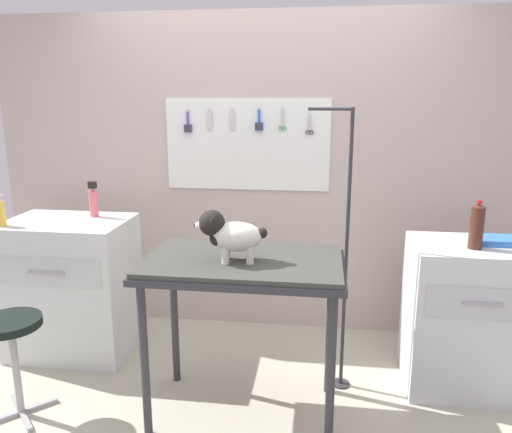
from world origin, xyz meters
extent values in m
cube|color=#B2AF97|center=(0.00, 0.00, -0.02)|extent=(4.40, 4.00, 0.04)
cube|color=#BCA89F|center=(0.00, 1.28, 1.15)|extent=(4.00, 0.06, 2.30)
cube|color=white|center=(-0.12, 1.24, 1.39)|extent=(1.18, 0.02, 0.65)
cylinder|color=gray|center=(-0.55, 1.23, 1.63)|extent=(0.01, 0.02, 0.01)
cylinder|color=#5E499E|center=(-0.55, 1.22, 1.57)|extent=(0.02, 0.02, 0.09)
cube|color=#5E499E|center=(-0.55, 1.22, 1.50)|extent=(0.06, 0.02, 0.06)
cube|color=#333338|center=(-0.55, 1.21, 1.50)|extent=(0.05, 0.01, 0.05)
cylinder|color=gray|center=(-0.39, 1.23, 1.63)|extent=(0.01, 0.02, 0.01)
cube|color=silver|center=(-0.39, 1.22, 1.56)|extent=(0.03, 0.01, 0.13)
cylinder|color=gray|center=(-0.22, 1.23, 1.63)|extent=(0.01, 0.02, 0.01)
cube|color=silver|center=(-0.22, 1.22, 1.56)|extent=(0.03, 0.01, 0.13)
cylinder|color=gray|center=(-0.03, 1.23, 1.65)|extent=(0.01, 0.02, 0.01)
cylinder|color=blue|center=(-0.03, 1.22, 1.59)|extent=(0.02, 0.02, 0.09)
cube|color=blue|center=(-0.03, 1.22, 1.52)|extent=(0.06, 0.02, 0.06)
cube|color=#333338|center=(-0.03, 1.21, 1.52)|extent=(0.05, 0.01, 0.05)
cylinder|color=gray|center=(0.13, 1.23, 1.65)|extent=(0.01, 0.02, 0.01)
cube|color=silver|center=(0.13, 1.22, 1.58)|extent=(0.01, 0.00, 0.11)
cube|color=silver|center=(0.14, 1.22, 1.58)|extent=(0.01, 0.00, 0.11)
torus|color=#31995A|center=(0.12, 1.22, 1.51)|extent=(0.03, 0.01, 0.03)
torus|color=#31995A|center=(0.15, 1.22, 1.51)|extent=(0.03, 0.01, 0.03)
cylinder|color=gray|center=(0.32, 1.23, 1.62)|extent=(0.01, 0.02, 0.01)
cube|color=silver|center=(0.32, 1.22, 1.55)|extent=(0.01, 0.00, 0.11)
cube|color=silver|center=(0.33, 1.22, 1.55)|extent=(0.01, 0.00, 0.11)
torus|color=black|center=(0.31, 1.22, 1.48)|extent=(0.03, 0.01, 0.03)
torus|color=black|center=(0.33, 1.22, 1.48)|extent=(0.03, 0.01, 0.03)
cylinder|color=#2D2D33|center=(-0.44, -0.12, 0.42)|extent=(0.04, 0.04, 0.84)
cylinder|color=#2D2D33|center=(0.49, -0.12, 0.42)|extent=(0.04, 0.04, 0.84)
cylinder|color=#2D2D33|center=(-0.44, 0.40, 0.42)|extent=(0.04, 0.04, 0.84)
cylinder|color=#2D2D33|center=(0.49, 0.40, 0.42)|extent=(0.04, 0.04, 0.84)
cube|color=#2D2D33|center=(0.03, 0.14, 0.86)|extent=(1.05, 0.64, 0.03)
cube|color=#3A3B36|center=(0.03, 0.14, 0.89)|extent=(1.02, 0.62, 0.03)
cylinder|color=#2D2D33|center=(0.57, 0.48, 0.01)|extent=(0.11, 0.11, 0.01)
cylinder|color=#2D2D33|center=(0.57, 0.48, 0.84)|extent=(0.02, 0.02, 1.67)
cylinder|color=#2D2D33|center=(0.45, 0.48, 1.66)|extent=(0.24, 0.02, 0.02)
cylinder|color=silver|center=(-0.05, 0.04, 0.95)|extent=(0.04, 0.04, 0.09)
cylinder|color=silver|center=(-0.06, 0.12, 0.95)|extent=(0.04, 0.04, 0.09)
cylinder|color=silver|center=(0.07, 0.06, 0.95)|extent=(0.04, 0.04, 0.09)
cylinder|color=silver|center=(0.06, 0.14, 0.95)|extent=(0.04, 0.04, 0.09)
ellipsoid|color=silver|center=(0.00, 0.09, 1.04)|extent=(0.28, 0.20, 0.15)
ellipsoid|color=black|center=(-0.09, 0.08, 1.03)|extent=(0.11, 0.13, 0.08)
sphere|color=black|center=(-0.12, 0.08, 1.11)|extent=(0.13, 0.13, 0.13)
ellipsoid|color=silver|center=(-0.18, 0.07, 1.09)|extent=(0.07, 0.06, 0.04)
sphere|color=black|center=(-0.20, 0.06, 1.09)|extent=(0.02, 0.02, 0.02)
ellipsoid|color=black|center=(-0.10, 0.02, 1.12)|extent=(0.04, 0.03, 0.07)
ellipsoid|color=black|center=(-0.12, 0.13, 1.12)|extent=(0.04, 0.03, 0.07)
sphere|color=black|center=(0.13, 0.11, 1.06)|extent=(0.06, 0.06, 0.06)
cube|color=silver|center=(-1.24, 0.68, 0.46)|extent=(0.80, 0.56, 0.93)
cube|color=silver|center=(-1.24, 0.40, 0.67)|extent=(0.70, 0.01, 0.19)
cylinder|color=#99999E|center=(-1.24, 0.39, 0.67)|extent=(0.24, 0.02, 0.02)
cube|color=silver|center=(1.30, 0.59, 0.45)|extent=(0.68, 0.52, 0.90)
cube|color=#B7BBBD|center=(1.30, 0.33, 0.64)|extent=(0.60, 0.01, 0.18)
cylinder|color=#99999E|center=(1.30, 0.32, 0.64)|extent=(0.20, 0.02, 0.02)
cylinder|color=#9E9EA3|center=(-1.20, -0.06, 0.27)|extent=(0.04, 0.04, 0.53)
cube|color=#9E9EA3|center=(-1.13, 0.01, 0.01)|extent=(0.16, 0.16, 0.02)
cube|color=#9E9EA3|center=(-1.27, 0.01, 0.01)|extent=(0.16, 0.16, 0.02)
cube|color=#9E9EA3|center=(-1.27, -0.13, 0.01)|extent=(0.16, 0.16, 0.02)
cube|color=#9E9EA3|center=(-1.13, -0.13, 0.01)|extent=(0.16, 0.16, 0.02)
cylinder|color=black|center=(-1.20, -0.06, 0.55)|extent=(0.32, 0.32, 0.04)
cylinder|color=#DC6368|center=(-1.11, 0.81, 1.02)|extent=(0.06, 0.06, 0.18)
cylinder|color=#DC6368|center=(-1.11, 0.81, 1.11)|extent=(0.03, 0.03, 0.02)
cube|color=black|center=(-1.11, 0.81, 1.15)|extent=(0.05, 0.03, 0.04)
cylinder|color=gold|center=(-1.58, 0.50, 1.01)|extent=(0.06, 0.06, 0.16)
cube|color=silver|center=(-1.56, 0.50, 1.12)|extent=(0.04, 0.01, 0.01)
cylinder|color=#46241A|center=(1.28, 0.52, 1.01)|extent=(0.08, 0.08, 0.24)
cone|color=#46241A|center=(1.28, 0.52, 1.14)|extent=(0.08, 0.08, 0.02)
cylinder|color=red|center=(1.28, 0.52, 1.16)|extent=(0.03, 0.03, 0.02)
cube|color=#3676D0|center=(1.44, 0.64, 0.91)|extent=(0.24, 0.18, 0.04)
camera|label=1|loc=(0.42, -2.30, 1.74)|focal=34.99mm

